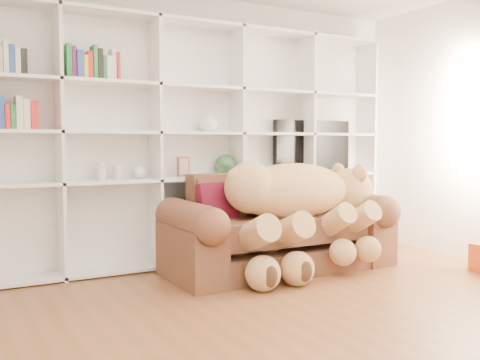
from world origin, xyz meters
TOP-DOWN VIEW (x-y plane):
  - floor at (0.00, 0.00)m, footprint 5.00×5.00m
  - wall_back at (0.00, 2.50)m, footprint 5.00×0.02m
  - bookshelf at (-0.24, 2.36)m, footprint 4.43×0.35m
  - sofa at (0.55, 1.68)m, footprint 2.16×0.93m
  - teddy_bear at (0.67, 1.50)m, footprint 1.79×0.94m
  - throw_pillow at (-0.02, 1.84)m, footprint 0.38×0.22m
  - tv at (1.45, 2.35)m, footprint 1.00×0.18m
  - picture_frame at (-0.15, 2.30)m, footprint 0.15×0.08m
  - green_vase at (0.32, 2.30)m, footprint 0.22×0.22m
  - figurine_tall at (-0.96, 2.30)m, footprint 0.11×0.11m
  - figurine_short at (-0.81, 2.30)m, footprint 0.10×0.10m
  - snow_globe at (-0.60, 2.30)m, footprint 0.12×0.12m
  - shelf_vase at (0.12, 2.30)m, footprint 0.23×0.23m

SIDE VIEW (x-z plane):
  - floor at x=0.00m, z-range 0.00..0.00m
  - sofa at x=0.55m, z-range -0.11..0.80m
  - throw_pillow at x=-0.02m, z-range 0.45..0.84m
  - teddy_bear at x=0.67m, z-range 0.13..1.17m
  - figurine_short at x=-0.81m, z-range 0.86..0.99m
  - snow_globe at x=-0.60m, z-range 0.87..0.99m
  - figurine_tall at x=-0.96m, z-range 0.86..1.04m
  - picture_frame at x=-0.15m, z-range 0.87..1.07m
  - green_vase at x=0.32m, z-range 0.86..1.08m
  - tv at x=1.45m, z-range 0.86..1.45m
  - bookshelf at x=-0.24m, z-range 0.11..2.51m
  - wall_back at x=0.00m, z-range 0.00..2.70m
  - shelf_vase at x=0.12m, z-range 1.31..1.51m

